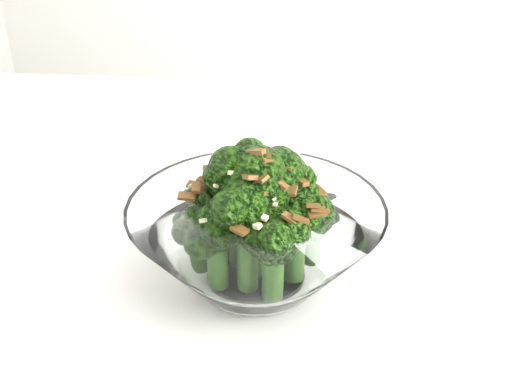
# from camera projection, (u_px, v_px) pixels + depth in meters

# --- Properties ---
(table) EXTENTS (1.34, 1.03, 0.75)m
(table) POSITION_uv_depth(u_px,v_px,m) (268.00, 267.00, 0.59)
(table) COLOR white
(table) RESTS_ON ground
(broccoli_dish) EXTENTS (0.19, 0.19, 0.12)m
(broccoli_dish) POSITION_uv_depth(u_px,v_px,m) (255.00, 233.00, 0.43)
(broccoli_dish) COLOR white
(broccoli_dish) RESTS_ON table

